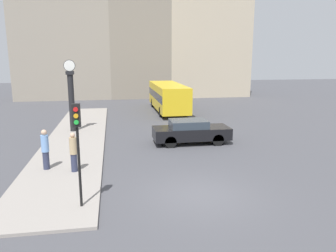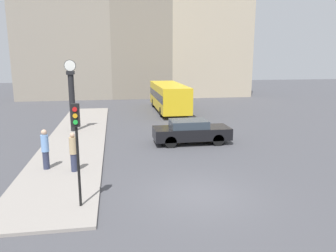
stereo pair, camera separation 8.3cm
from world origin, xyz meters
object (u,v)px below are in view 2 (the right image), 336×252
traffic_light_near (77,134)px  pedestrian_tan_coat (73,152)px  sedan_car (191,131)px  street_clock (72,98)px  pedestrian_blue_stripe (45,149)px  bus_distant (169,96)px

traffic_light_near → pedestrian_tan_coat: traffic_light_near is taller
sedan_car → street_clock: size_ratio=0.95×
traffic_light_near → pedestrian_blue_stripe: (-1.91, 4.18, -1.61)m
sedan_car → pedestrian_blue_stripe: size_ratio=2.48×
sedan_car → traffic_light_near: (-5.77, -7.98, 1.92)m
pedestrian_blue_stripe → pedestrian_tan_coat: 1.40m
traffic_light_near → pedestrian_blue_stripe: traffic_light_near is taller
traffic_light_near → pedestrian_tan_coat: bearing=99.5°
traffic_light_near → pedestrian_blue_stripe: bearing=114.5°
street_clock → pedestrian_tan_coat: (0.98, -8.51, -1.40)m
street_clock → pedestrian_blue_stripe: street_clock is taller
sedan_car → pedestrian_blue_stripe: pedestrian_blue_stripe is taller
bus_distant → pedestrian_tan_coat: size_ratio=5.34×
pedestrian_tan_coat → bus_distant: bearing=66.8°
sedan_car → pedestrian_tan_coat: size_ratio=2.58×
bus_distant → traffic_light_near: traffic_light_near is taller
traffic_light_near → pedestrian_tan_coat: 4.05m
bus_distant → pedestrian_blue_stripe: size_ratio=5.15×
traffic_light_near → street_clock: size_ratio=0.73×
traffic_light_near → street_clock: 12.26m
sedan_car → pedestrian_tan_coat: bearing=-145.8°
bus_distant → sedan_car: bearing=-93.1°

